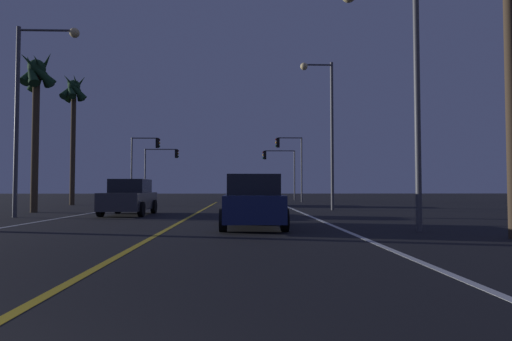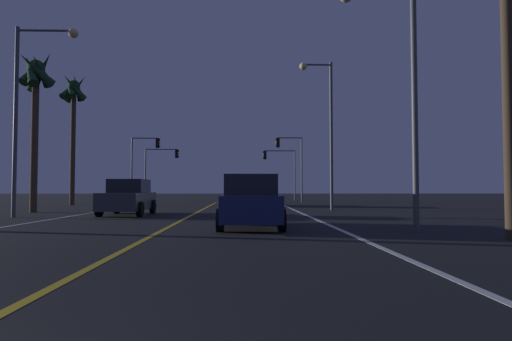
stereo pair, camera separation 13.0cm
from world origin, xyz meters
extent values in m
cube|color=silver|center=(5.40, 16.00, 0.00)|extent=(0.16, 44.00, 0.01)
cube|color=silver|center=(-5.40, 16.00, 0.00)|extent=(0.16, 44.00, 0.01)
cube|color=gold|center=(0.00, 16.00, 0.00)|extent=(0.16, 44.00, 0.01)
cylinder|color=black|center=(1.77, 13.94, 0.34)|extent=(0.22, 0.68, 0.68)
cylinder|color=black|center=(3.57, 13.94, 0.34)|extent=(0.22, 0.68, 0.68)
cylinder|color=black|center=(1.77, 11.24, 0.34)|extent=(0.22, 0.68, 0.68)
cylinder|color=black|center=(3.57, 11.24, 0.34)|extent=(0.22, 0.68, 0.68)
cube|color=navy|center=(2.67, 12.59, 0.66)|extent=(1.80, 4.30, 0.80)
cube|color=black|center=(2.67, 12.34, 1.38)|extent=(1.60, 2.10, 0.64)
cube|color=red|center=(2.07, 10.49, 0.76)|extent=(0.24, 0.08, 0.16)
cube|color=red|center=(3.27, 10.49, 0.76)|extent=(0.24, 0.08, 0.16)
cylinder|color=black|center=(-2.16, 17.98, 0.34)|extent=(0.22, 0.68, 0.68)
cylinder|color=black|center=(-3.96, 17.98, 0.34)|extent=(0.22, 0.68, 0.68)
cylinder|color=black|center=(-2.16, 20.68, 0.34)|extent=(0.22, 0.68, 0.68)
cylinder|color=black|center=(-3.96, 20.68, 0.34)|extent=(0.22, 0.68, 0.68)
cube|color=#38383D|center=(-3.06, 19.33, 0.66)|extent=(1.80, 4.30, 0.80)
cube|color=black|center=(-3.06, 19.58, 1.38)|extent=(1.60, 2.10, 0.64)
cube|color=red|center=(-2.46, 21.43, 0.76)|extent=(0.24, 0.08, 0.16)
cube|color=red|center=(-3.66, 21.43, 0.76)|extent=(0.24, 0.08, 0.16)
cylinder|color=black|center=(1.90, 31.23, 0.34)|extent=(0.22, 0.68, 0.68)
cylinder|color=black|center=(3.70, 31.23, 0.34)|extent=(0.22, 0.68, 0.68)
cylinder|color=black|center=(1.90, 28.53, 0.34)|extent=(0.22, 0.68, 0.68)
cylinder|color=black|center=(3.70, 28.53, 0.34)|extent=(0.22, 0.68, 0.68)
cube|color=silver|center=(2.80, 29.88, 0.66)|extent=(1.80, 4.30, 0.80)
cube|color=black|center=(2.80, 29.63, 1.38)|extent=(1.60, 2.10, 0.64)
cube|color=red|center=(2.20, 27.78, 0.76)|extent=(0.24, 0.08, 0.16)
cube|color=red|center=(3.40, 27.78, 0.76)|extent=(0.24, 0.08, 0.16)
cylinder|color=#4C4C51|center=(7.82, 38.50, 3.00)|extent=(0.14, 0.14, 5.99)
cylinder|color=#4C4C51|center=(6.73, 38.50, 5.94)|extent=(2.19, 0.10, 0.10)
cube|color=black|center=(5.63, 38.50, 5.49)|extent=(0.28, 0.36, 0.90)
sphere|color=#3A0605|center=(5.47, 38.50, 5.79)|extent=(0.20, 0.20, 0.20)
sphere|color=orange|center=(5.47, 38.50, 5.49)|extent=(0.20, 0.20, 0.20)
sphere|color=#063816|center=(5.47, 38.50, 5.19)|extent=(0.20, 0.20, 0.20)
cylinder|color=#4C4C51|center=(-7.82, 38.50, 2.96)|extent=(0.14, 0.14, 5.92)
cylinder|color=#4C4C51|center=(-6.65, 38.50, 5.87)|extent=(2.33, 0.10, 0.10)
cube|color=black|center=(-5.49, 38.50, 5.42)|extent=(0.28, 0.36, 0.90)
sphere|color=#3A0605|center=(-5.33, 38.50, 5.72)|extent=(0.20, 0.20, 0.20)
sphere|color=orange|center=(-5.33, 38.50, 5.42)|extent=(0.20, 0.20, 0.20)
sphere|color=#063816|center=(-5.33, 38.50, 5.12)|extent=(0.20, 0.20, 0.20)
cylinder|color=#4C4C51|center=(7.82, 44.00, 2.63)|extent=(0.14, 0.14, 5.26)
cylinder|color=#4C4C51|center=(6.26, 44.00, 5.21)|extent=(3.13, 0.10, 0.10)
cube|color=black|center=(4.70, 44.00, 4.76)|extent=(0.28, 0.36, 0.90)
sphere|color=#3A0605|center=(4.54, 44.00, 5.06)|extent=(0.20, 0.20, 0.20)
sphere|color=orange|center=(4.54, 44.00, 4.76)|extent=(0.20, 0.20, 0.20)
sphere|color=#063816|center=(4.54, 44.00, 4.46)|extent=(0.20, 0.20, 0.20)
cylinder|color=#4C4C51|center=(-7.82, 44.00, 2.69)|extent=(0.14, 0.14, 5.38)
cylinder|color=#4C4C51|center=(-6.20, 44.00, 5.33)|extent=(3.24, 0.10, 0.10)
cube|color=black|center=(-4.58, 44.00, 4.88)|extent=(0.28, 0.36, 0.90)
sphere|color=#3A0605|center=(-4.42, 44.00, 5.18)|extent=(0.20, 0.20, 0.20)
sphere|color=orange|center=(-4.42, 44.00, 4.88)|extent=(0.20, 0.20, 0.20)
sphere|color=#063816|center=(-4.42, 44.00, 4.58)|extent=(0.20, 0.20, 0.20)
cylinder|color=#4C4C51|center=(7.55, 11.25, 3.66)|extent=(0.18, 0.18, 7.33)
cylinder|color=#4C4C51|center=(-7.55, 17.71, 4.20)|extent=(0.18, 0.18, 8.40)
cylinder|color=#4C4C51|center=(-6.34, 17.71, 8.25)|extent=(2.44, 0.10, 0.10)
sphere|color=#F9D88C|center=(-5.12, 17.71, 8.15)|extent=(0.44, 0.44, 0.44)
cylinder|color=#4C4C51|center=(7.55, 23.55, 4.33)|extent=(0.18, 0.18, 8.65)
cylinder|color=#4C4C51|center=(6.74, 23.55, 8.50)|extent=(1.63, 0.10, 0.10)
sphere|color=#F9D88C|center=(5.93, 23.55, 8.40)|extent=(0.44, 0.44, 0.44)
cylinder|color=#423323|center=(9.17, 9.28, 4.93)|extent=(0.28, 0.28, 9.87)
cylinder|color=#473826|center=(-8.60, 21.65, 3.70)|extent=(0.36, 0.36, 7.40)
sphere|color=#19381E|center=(-8.60, 21.65, 7.65)|extent=(0.90, 0.90, 0.90)
cone|color=#19381E|center=(-8.30, 21.60, 7.50)|extent=(0.86, 1.82, 1.65)
cone|color=#19381E|center=(-8.48, 21.92, 7.50)|extent=(1.85, 1.23, 2.24)
cone|color=#19381E|center=(-8.87, 21.77, 7.50)|extent=(1.12, 1.60, 1.74)
cone|color=#19381E|center=(-8.81, 21.43, 7.50)|extent=(1.48, 1.47, 1.93)
cone|color=#19381E|center=(-8.47, 21.38, 7.50)|extent=(1.97, 1.33, 1.86)
cylinder|color=#473826|center=(-10.48, 31.59, 4.40)|extent=(0.36, 0.36, 8.79)
sphere|color=#19381E|center=(-10.48, 31.59, 9.04)|extent=(0.90, 0.90, 0.90)
cone|color=#19381E|center=(-10.19, 31.53, 8.89)|extent=(0.84, 1.66, 1.99)
cone|color=#19381E|center=(-10.46, 31.88, 8.89)|extent=(1.91, 0.69, 2.22)
cone|color=#19381E|center=(-10.76, 31.69, 8.89)|extent=(1.22, 2.08, 2.01)
cone|color=#19381E|center=(-10.71, 31.40, 8.89)|extent=(1.56, 1.73, 1.95)
cone|color=#19381E|center=(-10.38, 31.30, 8.89)|extent=(1.94, 1.19, 2.08)
camera|label=1|loc=(2.33, -1.45, 1.28)|focal=30.42mm
camera|label=2|loc=(2.46, -1.45, 1.28)|focal=30.42mm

